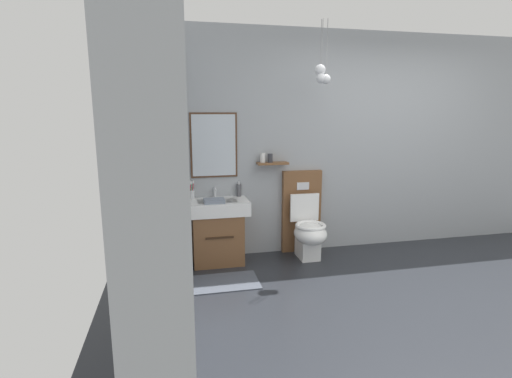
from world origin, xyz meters
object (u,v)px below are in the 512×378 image
(toothbrush_cup, at_px, (192,193))
(folded_hand_towel, at_px, (214,201))
(soap_dispenser, at_px, (239,190))
(vanity_sink_left, at_px, (217,229))
(toilet, at_px, (306,225))

(toothbrush_cup, relative_size, folded_hand_towel, 0.94)
(toothbrush_cup, distance_m, soap_dispenser, 0.54)
(toothbrush_cup, bearing_deg, vanity_sink_left, -28.11)
(soap_dispenser, relative_size, folded_hand_towel, 0.80)
(soap_dispenser, bearing_deg, toilet, -12.53)
(folded_hand_towel, bearing_deg, soap_dispenser, 40.84)
(soap_dispenser, height_order, folded_hand_towel, soap_dispenser)
(toilet, height_order, soap_dispenser, toilet)
(vanity_sink_left, relative_size, toothbrush_cup, 3.49)
(toothbrush_cup, bearing_deg, folded_hand_towel, -49.34)
(vanity_sink_left, xyz_separation_m, toilet, (1.05, -0.02, -0.01))
(vanity_sink_left, height_order, toilet, toilet)
(vanity_sink_left, distance_m, toilet, 1.05)
(vanity_sink_left, distance_m, soap_dispenser, 0.52)
(soap_dispenser, bearing_deg, folded_hand_towel, -139.16)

